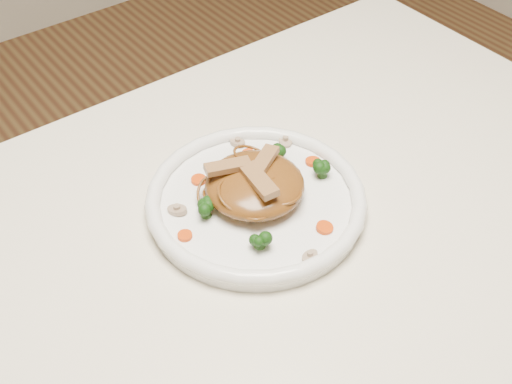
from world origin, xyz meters
TOP-DOWN VIEW (x-y plane):
  - table at (0.00, 0.00)m, footprint 1.20×0.80m
  - plate at (0.04, 0.07)m, footprint 0.33×0.33m
  - noodle_mound at (0.04, 0.07)m, footprint 0.16×0.16m
  - chicken_a at (0.06, 0.08)m, footprint 0.06×0.05m
  - chicken_b at (0.02, 0.10)m, footprint 0.06×0.04m
  - chicken_c at (0.04, 0.05)m, footprint 0.03×0.07m
  - broccoli_0 at (0.11, 0.11)m, footprint 0.03×0.03m
  - broccoli_1 at (-0.03, 0.08)m, footprint 0.02×0.02m
  - broccoli_2 at (-0.00, 0.00)m, footprint 0.02×0.02m
  - broccoli_3 at (0.14, 0.05)m, footprint 0.03×0.03m
  - carrot_0 at (0.09, 0.14)m, footprint 0.02×0.02m
  - carrot_1 at (-0.07, 0.07)m, footprint 0.02×0.02m
  - carrot_2 at (0.15, 0.08)m, footprint 0.03×0.03m
  - carrot_3 at (0.00, 0.14)m, footprint 0.03×0.03m
  - carrot_4 at (0.08, -0.02)m, footprint 0.02×0.02m
  - mushroom_0 at (0.03, -0.05)m, footprint 0.02×0.02m
  - mushroom_1 at (0.15, 0.14)m, footprint 0.03×0.03m
  - mushroom_2 at (-0.05, 0.11)m, footprint 0.04×0.04m
  - mushroom_3 at (0.09, 0.17)m, footprint 0.03×0.03m

SIDE VIEW (x-z plane):
  - table at x=0.00m, z-range 0.28..1.03m
  - plate at x=0.04m, z-range 0.75..0.77m
  - carrot_0 at x=0.09m, z-range 0.77..0.77m
  - carrot_1 at x=-0.07m, z-range 0.77..0.77m
  - carrot_2 at x=0.15m, z-range 0.77..0.77m
  - carrot_3 at x=0.00m, z-range 0.77..0.77m
  - carrot_4 at x=0.08m, z-range 0.77..0.77m
  - mushroom_0 at x=0.03m, z-range 0.77..0.77m
  - mushroom_1 at x=0.15m, z-range 0.77..0.77m
  - mushroom_2 at x=-0.05m, z-range 0.77..0.77m
  - mushroom_3 at x=0.09m, z-range 0.77..0.77m
  - broccoli_1 at x=-0.03m, z-range 0.77..0.79m
  - broccoli_2 at x=0.00m, z-range 0.77..0.79m
  - broccoli_0 at x=0.11m, z-range 0.77..0.79m
  - broccoli_3 at x=0.14m, z-range 0.77..0.80m
  - noodle_mound at x=0.04m, z-range 0.77..0.81m
  - chicken_b at x=0.02m, z-range 0.81..0.82m
  - chicken_a at x=0.06m, z-range 0.81..0.82m
  - chicken_c at x=0.04m, z-range 0.81..0.82m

